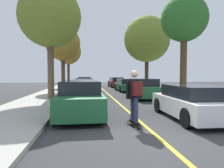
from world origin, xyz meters
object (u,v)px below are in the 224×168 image
(street_tree_right_near, at_px, (147,39))
(parked_car_left_farthest, at_px, (84,82))
(parked_car_left_nearest, at_px, (81,98))
(street_tree_left_far, at_px, (68,52))
(street_tree_right_nearest, at_px, (184,20))
(skateboard, at_px, (134,124))
(parked_car_right_far, at_px, (126,85))
(parked_car_right_farthest, at_px, (116,82))
(parked_car_right_nearest, at_px, (193,102))
(parked_car_right_near, at_px, (143,89))
(skateboarder, at_px, (135,94))
(parked_car_left_far, at_px, (84,85))
(street_tree_left_near, at_px, (63,43))
(street_tree_left_nearest, at_px, (50,17))
(parked_car_left_near, at_px, (83,89))

(street_tree_right_near, bearing_deg, parked_car_left_farthest, 129.56)
(parked_car_left_nearest, distance_m, street_tree_left_far, 18.43)
(street_tree_left_far, xyz_separation_m, street_tree_right_nearest, (8.27, -14.35, 0.46))
(parked_car_left_farthest, xyz_separation_m, skateboard, (1.78, -20.94, -0.59))
(street_tree_left_far, relative_size, skateboard, 7.04)
(parked_car_right_far, bearing_deg, parked_car_right_farthest, 90.00)
(parked_car_right_nearest, xyz_separation_m, parked_car_right_near, (0.00, 6.78, 0.05))
(parked_car_left_nearest, relative_size, skateboarder, 2.66)
(parked_car_left_far, bearing_deg, parked_car_right_farthest, 54.47)
(street_tree_left_near, bearing_deg, parked_car_right_farthest, 46.68)
(street_tree_left_far, height_order, street_tree_right_nearest, street_tree_right_nearest)
(parked_car_right_far, height_order, street_tree_right_near, street_tree_right_near)
(skateboarder, bearing_deg, skateboard, 100.96)
(parked_car_right_near, bearing_deg, parked_car_left_nearest, -127.68)
(parked_car_left_nearest, xyz_separation_m, parked_car_left_farthest, (0.00, 18.85, -0.03))
(parked_car_left_farthest, height_order, street_tree_left_near, street_tree_left_near)
(street_tree_left_nearest, height_order, street_tree_right_nearest, street_tree_left_nearest)
(parked_car_right_farthest, height_order, street_tree_right_nearest, street_tree_right_nearest)
(parked_car_right_far, bearing_deg, parked_car_left_nearest, -109.96)
(parked_car_right_near, distance_m, street_tree_left_near, 9.78)
(street_tree_left_near, bearing_deg, parked_car_left_nearest, -80.44)
(parked_car_left_farthest, xyz_separation_m, street_tree_left_near, (-2.00, -6.99, 4.05))
(parked_car_right_far, xyz_separation_m, street_tree_left_nearest, (-6.27, -6.92, 4.68))
(street_tree_left_far, bearing_deg, street_tree_right_near, -38.78)
(parked_car_right_farthest, relative_size, street_tree_right_near, 0.57)
(parked_car_right_near, xyz_separation_m, street_tree_right_near, (2.00, 5.73, 4.53))
(parked_car_left_nearest, relative_size, parked_car_left_far, 1.04)
(parked_car_left_near, relative_size, parked_car_right_farthest, 1.03)
(parked_car_left_far, relative_size, street_tree_left_far, 0.72)
(parked_car_left_far, relative_size, parked_car_right_far, 0.99)
(parked_car_left_far, bearing_deg, skateboard, -83.07)
(parked_car_right_near, xyz_separation_m, skateboarder, (-2.49, -7.66, 0.38))
(parked_car_left_far, height_order, street_tree_right_near, street_tree_right_near)
(parked_car_left_near, distance_m, street_tree_left_near, 7.40)
(skateboarder, bearing_deg, street_tree_right_nearest, 51.64)
(skateboarder, bearing_deg, parked_car_right_near, 71.97)
(street_tree_left_near, distance_m, skateboard, 15.18)
(parked_car_left_farthest, distance_m, parked_car_right_farthest, 4.29)
(parked_car_left_near, distance_m, parked_car_right_farthest, 13.20)
(street_tree_right_nearest, xyz_separation_m, skateboarder, (-4.49, -5.67, -3.99))
(parked_car_left_farthest, bearing_deg, parked_car_right_far, -58.86)
(parked_car_right_far, distance_m, parked_car_right_farthest, 6.74)
(parked_car_right_farthest, height_order, skateboard, parked_car_right_farthest)
(parked_car_left_near, height_order, parked_car_left_farthest, parked_car_left_farthest)
(parked_car_right_far, relative_size, parked_car_right_farthest, 1.05)
(street_tree_left_nearest, xyz_separation_m, street_tree_left_near, (0.00, 7.00, -0.59))
(parked_car_right_far, distance_m, street_tree_right_nearest, 9.55)
(parked_car_left_far, bearing_deg, parked_car_right_near, -58.56)
(street_tree_left_nearest, distance_m, skateboarder, 9.00)
(parked_car_right_nearest, height_order, skateboard, parked_car_right_nearest)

